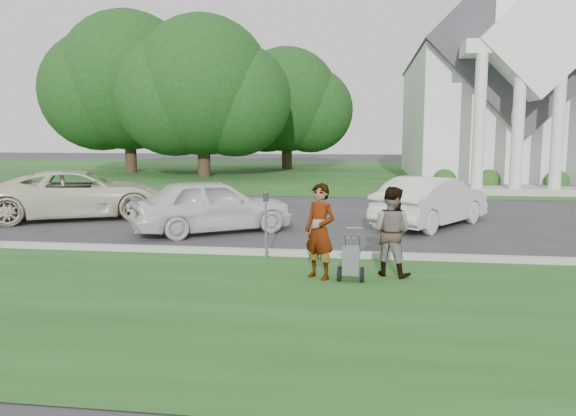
% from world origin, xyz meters
% --- Properties ---
extents(ground, '(120.00, 120.00, 0.00)m').
position_xyz_m(ground, '(0.00, 0.00, 0.00)').
color(ground, '#333335').
rests_on(ground, ground).
extents(grass_strip, '(80.00, 7.00, 0.01)m').
position_xyz_m(grass_strip, '(0.00, -3.00, 0.01)').
color(grass_strip, '#1E4F1B').
rests_on(grass_strip, ground).
extents(church_lawn, '(80.00, 30.00, 0.01)m').
position_xyz_m(church_lawn, '(0.00, 27.00, 0.01)').
color(church_lawn, '#1E4F1B').
rests_on(church_lawn, ground).
extents(curb, '(80.00, 0.18, 0.15)m').
position_xyz_m(curb, '(0.00, 0.55, 0.07)').
color(curb, '#9E9E93').
rests_on(curb, ground).
extents(church, '(9.19, 19.00, 24.10)m').
position_xyz_m(church, '(9.00, 23.11, 5.94)').
color(church, white).
rests_on(church, ground).
extents(tree_left, '(10.63, 8.40, 9.71)m').
position_xyz_m(tree_left, '(-8.01, 21.99, 5.11)').
color(tree_left, '#332316').
rests_on(tree_left, ground).
extents(tree_far, '(11.64, 9.20, 10.73)m').
position_xyz_m(tree_far, '(-14.01, 24.99, 5.69)').
color(tree_far, '#332316').
rests_on(tree_far, ground).
extents(tree_back, '(9.61, 7.60, 8.89)m').
position_xyz_m(tree_back, '(-4.01, 29.99, 4.73)').
color(tree_back, '#332316').
rests_on(tree_back, ground).
extents(striping_cart, '(0.48, 0.95, 0.87)m').
position_xyz_m(striping_cart, '(1.59, -1.37, 0.38)').
color(striping_cart, black).
rests_on(striping_cart, ground).
extents(person_left, '(0.77, 0.70, 1.76)m').
position_xyz_m(person_left, '(1.01, -1.23, 0.88)').
color(person_left, '#999999').
rests_on(person_left, ground).
extents(person_right, '(1.00, 0.90, 1.68)m').
position_xyz_m(person_right, '(2.31, -0.83, 0.84)').
color(person_right, '#999999').
rests_on(person_right, ground).
extents(parking_meter_near, '(0.11, 0.10, 1.48)m').
position_xyz_m(parking_meter_near, '(-0.23, 0.09, 0.93)').
color(parking_meter_near, gray).
rests_on(parking_meter_near, ground).
extents(car_a, '(6.07, 4.65, 1.53)m').
position_xyz_m(car_a, '(-7.09, 5.18, 0.77)').
color(car_a, beige).
rests_on(car_a, ground).
extents(car_b, '(4.59, 3.82, 1.48)m').
position_xyz_m(car_b, '(-2.27, 3.26, 0.74)').
color(car_b, silver).
rests_on(car_b, ground).
extents(car_d, '(3.72, 4.48, 1.44)m').
position_xyz_m(car_d, '(3.73, 5.11, 0.72)').
color(car_d, silver).
rests_on(car_d, ground).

